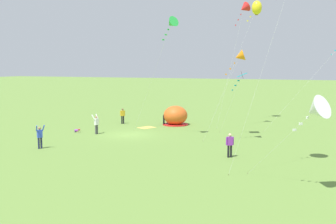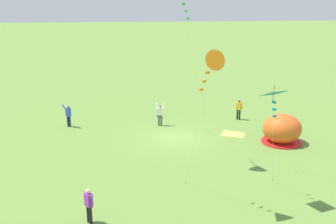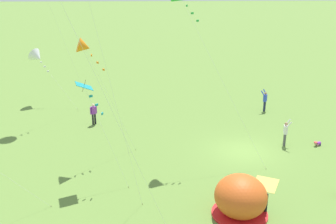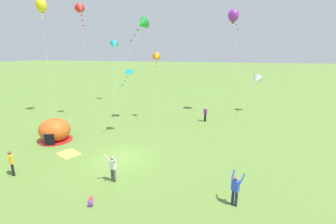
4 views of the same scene
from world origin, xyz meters
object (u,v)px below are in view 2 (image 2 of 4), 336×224
person_center_field (68,115)px  person_watching_sky (89,204)px  popup_tent (282,129)px  person_far_back (160,114)px  kite_orange (212,62)px  person_near_tent (239,109)px  kite_teal (274,97)px  toddler_crawling (159,115)px

person_center_field → person_watching_sky: (-2.60, 14.44, -0.03)m
popup_tent → person_far_back: 9.52m
person_far_back → kite_orange: kite_orange is taller
person_near_tent → kite_teal: bearing=78.9°
popup_tent → kite_teal: size_ratio=0.47×
person_far_back → kite_orange: 14.69m
person_center_field → person_near_tent: 14.02m
popup_tent → person_watching_sky: (12.82, 8.94, -0.03)m
person_near_tent → kite_orange: (5.82, 14.11, 6.24)m
person_near_tent → kite_teal: 14.56m
person_near_tent → kite_orange: 16.49m
toddler_crawling → person_center_field: 7.68m
kite_teal → kite_orange: 3.67m
person_center_field → person_near_tent: (-14.02, -0.25, -0.03)m
toddler_crawling → person_near_tent: size_ratio=0.32×
person_far_back → person_center_field: (7.27, -0.57, 0.00)m
person_far_back → kite_teal: (-4.09, 12.79, 4.40)m
toddler_crawling → person_near_tent: person_near_tent is taller
person_center_field → person_watching_sky: bearing=100.2°
kite_orange → person_center_field: bearing=-59.4°
person_watching_sky → kite_orange: (-5.60, -0.58, 6.24)m
person_center_field → person_watching_sky: 14.67m
kite_orange → toddler_crawling: bearing=-87.2°
popup_tent → toddler_crawling: size_ratio=5.10×
toddler_crawling → person_watching_sky: (4.84, 16.15, 0.79)m
person_near_tent → person_watching_sky: 18.61m
kite_teal → kite_orange: bearing=8.9°
person_center_field → kite_orange: (-8.20, 13.86, 6.20)m
person_far_back → person_watching_sky: size_ratio=1.10×
person_watching_sky → kite_teal: (-8.76, -1.08, 4.44)m
toddler_crawling → kite_teal: 16.42m
person_watching_sky → person_near_tent: bearing=-127.9°
toddler_crawling → person_far_back: bearing=85.6°
toddler_crawling → person_near_tent: (-6.58, 1.46, 0.79)m
toddler_crawling → kite_teal: (-3.92, 15.07, 5.22)m
person_far_back → person_near_tent: size_ratio=1.10×
popup_tent → kite_orange: bearing=49.2°
person_far_back → kite_orange: (-0.93, 13.28, 6.20)m
popup_tent → kite_teal: kite_teal is taller
person_far_back → kite_teal: bearing=107.8°
toddler_crawling → person_far_back: person_far_back is taller
person_far_back → person_center_field: size_ratio=1.00×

